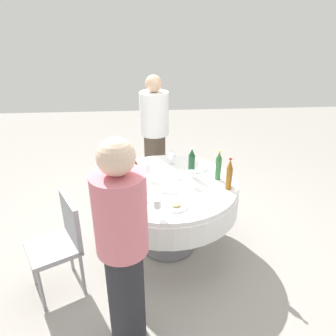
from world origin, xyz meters
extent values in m
plane|color=gray|center=(0.00, 0.00, 0.00)|extent=(10.00, 10.00, 0.00)
cylinder|color=white|center=(0.00, 0.00, 0.72)|extent=(1.32, 1.32, 0.04)
cylinder|color=white|center=(0.00, 0.00, 0.59)|extent=(1.35, 1.35, 0.22)
cylinder|color=slate|center=(0.00, 0.00, 0.24)|extent=(0.14, 0.14, 0.48)
cylinder|color=slate|center=(0.00, 0.00, 0.01)|extent=(0.56, 0.56, 0.03)
cylinder|color=#2D6B38|center=(0.05, -0.49, 0.85)|extent=(0.06, 0.06, 0.22)
cone|color=#2D6B38|center=(0.05, -0.49, 0.99)|extent=(0.05, 0.05, 0.06)
cylinder|color=gold|center=(0.05, -0.49, 1.03)|extent=(0.02, 0.02, 0.01)
cylinder|color=#8C5619|center=(-0.15, -0.55, 0.85)|extent=(0.06, 0.06, 0.21)
cone|color=#8C5619|center=(-0.15, -0.55, 0.99)|extent=(0.05, 0.05, 0.08)
cylinder|color=red|center=(-0.15, -0.55, 1.04)|extent=(0.03, 0.03, 0.01)
cylinder|color=#194728|center=(0.12, -0.24, 0.85)|extent=(0.07, 0.07, 0.23)
cone|color=#194728|center=(0.12, -0.24, 1.00)|extent=(0.06, 0.06, 0.07)
cylinder|color=silver|center=(0.12, -0.24, 1.04)|extent=(0.03, 0.03, 0.01)
cylinder|color=#593314|center=(-0.04, 0.30, 0.85)|extent=(0.07, 0.07, 0.21)
cone|color=#593314|center=(-0.04, 0.30, 0.99)|extent=(0.06, 0.06, 0.08)
cylinder|color=black|center=(-0.04, 0.30, 1.03)|extent=(0.03, 0.03, 0.01)
cylinder|color=white|center=(-0.06, -0.21, 0.74)|extent=(0.06, 0.06, 0.00)
cylinder|color=white|center=(-0.06, -0.21, 0.79)|extent=(0.01, 0.01, 0.08)
cylinder|color=white|center=(-0.06, -0.21, 0.86)|extent=(0.07, 0.07, 0.06)
cylinder|color=gold|center=(-0.06, -0.21, 0.84)|extent=(0.06, 0.06, 0.02)
cylinder|color=white|center=(0.41, -0.07, 0.74)|extent=(0.06, 0.06, 0.00)
cylinder|color=white|center=(0.41, -0.07, 0.78)|extent=(0.01, 0.01, 0.07)
cylinder|color=white|center=(0.41, -0.07, 0.85)|extent=(0.08, 0.08, 0.06)
cylinder|color=maroon|center=(0.41, -0.07, 0.83)|extent=(0.06, 0.06, 0.03)
cylinder|color=white|center=(0.09, 0.18, 0.74)|extent=(0.06, 0.06, 0.00)
cylinder|color=white|center=(0.09, 0.18, 0.78)|extent=(0.01, 0.01, 0.08)
cylinder|color=white|center=(0.09, 0.18, 0.86)|extent=(0.06, 0.06, 0.08)
cylinder|color=white|center=(-0.55, 0.12, 0.74)|extent=(0.06, 0.06, 0.00)
cylinder|color=white|center=(-0.55, 0.12, 0.79)|extent=(0.01, 0.01, 0.08)
cylinder|color=white|center=(-0.55, 0.12, 0.86)|extent=(0.06, 0.06, 0.07)
cylinder|color=gold|center=(-0.55, 0.12, 0.84)|extent=(0.06, 0.06, 0.03)
cylinder|color=white|center=(0.12, -0.02, 0.75)|extent=(0.23, 0.23, 0.02)
cylinder|color=white|center=(-0.29, 0.28, 0.75)|extent=(0.21, 0.21, 0.02)
ellipsoid|color=#8C9E59|center=(-0.29, 0.28, 0.77)|extent=(0.09, 0.08, 0.02)
cylinder|color=white|center=(0.30, -0.31, 0.75)|extent=(0.25, 0.25, 0.02)
cylinder|color=white|center=(-0.42, -0.04, 0.75)|extent=(0.20, 0.20, 0.02)
ellipsoid|color=tan|center=(-0.42, -0.04, 0.77)|extent=(0.09, 0.08, 0.02)
cube|color=silver|center=(-0.38, -0.28, 0.74)|extent=(0.18, 0.03, 0.00)
cube|color=silver|center=(0.02, 0.48, 0.74)|extent=(0.07, 0.18, 0.00)
cube|color=white|center=(-0.14, -0.01, 0.75)|extent=(0.16, 0.16, 0.02)
cylinder|color=#26262B|center=(-1.04, 0.37, 0.42)|extent=(0.26, 0.26, 0.84)
cylinder|color=#D8727F|center=(-1.04, 0.37, 1.11)|extent=(0.34, 0.34, 0.55)
sphere|color=beige|center=(-1.04, 0.37, 1.50)|extent=(0.23, 0.23, 0.23)
cylinder|color=#4C3F33|center=(0.98, 0.09, 0.44)|extent=(0.26, 0.26, 0.88)
cylinder|color=white|center=(0.98, 0.09, 1.13)|extent=(0.34, 0.34, 0.50)
sphere|color=#D8AD8C|center=(0.98, 0.09, 1.48)|extent=(0.19, 0.19, 0.19)
cube|color=#99999E|center=(-0.53, 1.00, 0.45)|extent=(0.54, 0.54, 0.04)
cube|color=#99999E|center=(-0.45, 0.84, 0.66)|extent=(0.37, 0.22, 0.42)
cylinder|color=gray|center=(-0.46, 1.23, 0.21)|extent=(0.03, 0.03, 0.43)
cylinder|color=gray|center=(-0.76, 1.07, 0.21)|extent=(0.03, 0.03, 0.43)
cylinder|color=gray|center=(-0.30, 0.93, 0.21)|extent=(0.03, 0.03, 0.43)
cylinder|color=gray|center=(-0.60, 0.77, 0.21)|extent=(0.03, 0.03, 0.43)
camera|label=1|loc=(-2.76, 0.20, 2.26)|focal=35.30mm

